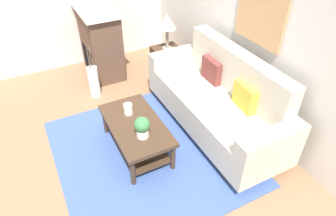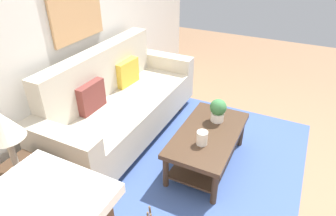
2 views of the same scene
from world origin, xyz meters
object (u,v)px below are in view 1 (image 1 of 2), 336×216
Objects in this scene: throw_pillow_maroon at (212,70)px; side_table at (167,64)px; throw_pillow_mustard at (245,97)px; tabletop_vase at (128,109)px; fireplace at (101,42)px; floor_vase at (94,82)px; potted_plant_tabletop at (142,127)px; table_lamp at (167,23)px; couch at (218,101)px; framed_painting at (260,15)px; coffee_table at (136,131)px.

throw_pillow_maroon reaches higher than side_table.
throw_pillow_mustard is 1.43m from tabletop_vase.
fireplace reaches higher than floor_vase.
tabletop_vase is 0.54× the size of potted_plant_tabletop.
potted_plant_tabletop is 0.23× the size of fireplace.
potted_plant_tabletop is at bearing -0.68° from tabletop_vase.
throw_pillow_maroon reaches higher than floor_vase.
tabletop_vase is 1.68m from table_lamp.
throw_pillow_mustard reaches higher than side_table.
throw_pillow_mustard reaches higher than potted_plant_tabletop.
fireplace is 0.80m from floor_vase.
fireplace is (-2.49, -1.04, -0.09)m from throw_pillow_mustard.
potted_plant_tabletop is 2.01m from table_lamp.
throw_pillow_maroon is 1.13m from table_lamp.
potted_plant_tabletop is 0.47× the size of side_table.
floor_vase is at bearing -139.92° from couch.
throw_pillow_mustard is at bearing -43.93° from framed_painting.
fireplace is (-2.06, 0.22, 0.27)m from coffee_table.
tabletop_vase is (-0.21, -0.00, 0.19)m from coffee_table.
coffee_table is at bearing -39.52° from table_lamp.
tabletop_vase is at bearing -178.78° from coffee_table.
coffee_table is at bearing -6.14° from fireplace.
throw_pillow_mustard reaches higher than coffee_table.
fireplace reaches higher than coffee_table.
throw_pillow_mustard is at bearing 4.49° from side_table.
side_table is 1.94m from framed_painting.
throw_pillow_maroon is 0.33× the size of coffee_table.
tabletop_vase is (0.07, -1.27, -0.18)m from throw_pillow_maroon.
couch is 1.54m from table_lamp.
throw_pillow_mustard is (0.71, 0.00, 0.00)m from throw_pillow_maroon.
framed_painting is (0.35, 0.34, 0.83)m from throw_pillow_maroon.
coffee_table is at bearing 177.70° from potted_plant_tabletop.
throw_pillow_mustard is at bearing 19.51° from couch.
table_lamp is 1.59m from framed_painting.
throw_pillow_maroon is 2.06m from fireplace.
throw_pillow_maroon is at bearing 180.00° from throw_pillow_mustard.
side_table is at bearing 86.85° from floor_vase.
throw_pillow_mustard is at bearing 0.00° from throw_pillow_maroon.
throw_pillow_mustard is 1.82m from table_lamp.
couch is 6.29× the size of throw_pillow_maroon.
coffee_table is 1.44m from floor_vase.
floor_vase is at bearing -143.18° from throw_pillow_mustard.
couch is 6.29× the size of throw_pillow_mustard.
couch reaches higher than coffee_table.
potted_plant_tabletop is 1.87m from framed_painting.
fireplace is at bearing -128.02° from table_lamp.
throw_pillow_mustard is at bearing 36.82° from floor_vase.
throw_pillow_mustard is at bearing 71.36° from coffee_table.
floor_vase is (-1.50, -1.26, -0.18)m from couch.
fireplace is (-1.78, -1.04, -0.09)m from throw_pillow_maroon.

